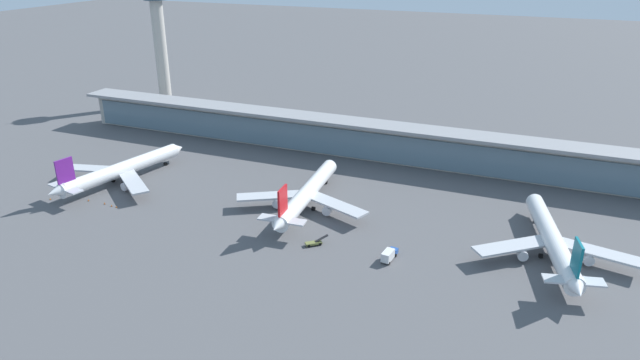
% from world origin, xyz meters
% --- Properties ---
extents(ground_plane, '(1200.00, 1200.00, 0.00)m').
position_xyz_m(ground_plane, '(0.00, 0.00, 0.00)').
color(ground_plane, '#515154').
extents(airliner_left_stand, '(43.89, 57.87, 15.52)m').
position_xyz_m(airliner_left_stand, '(-72.31, 6.82, 4.89)').
color(airliner_left_stand, white).
rests_on(airliner_left_stand, ground).
extents(airliner_centre_stand, '(44.72, 58.30, 15.52)m').
position_xyz_m(airliner_centre_stand, '(-1.71, 13.18, 4.89)').
color(airliner_centre_stand, white).
rests_on(airliner_centre_stand, ground).
extents(airliner_right_stand, '(43.54, 57.58, 15.52)m').
position_xyz_m(airliner_right_stand, '(73.49, 10.10, 4.89)').
color(airliner_right_stand, white).
rests_on(airliner_right_stand, ground).
extents(service_truck_near_nose_blue, '(3.13, 7.52, 3.10)m').
position_xyz_m(service_truck_near_nose_blue, '(32.59, -9.10, 1.69)').
color(service_truck_near_nose_blue, '#234C9E').
rests_on(service_truck_near_nose_blue, ground).
extents(service_truck_under_wing_grey, '(4.05, 8.88, 2.95)m').
position_xyz_m(service_truck_under_wing_grey, '(-82.22, 5.88, 1.71)').
color(service_truck_under_wing_grey, gray).
rests_on(service_truck_under_wing_grey, ground).
extents(service_truck_mid_apron_olive, '(6.03, 5.47, 2.70)m').
position_xyz_m(service_truck_mid_apron_olive, '(10.48, -9.27, 0.81)').
color(service_truck_mid_apron_olive, olive).
rests_on(service_truck_mid_apron_olive, ground).
extents(terminal_building, '(267.10, 12.80, 15.20)m').
position_xyz_m(terminal_building, '(0.00, 65.69, 7.87)').
color(terminal_building, '#B2ADA3').
rests_on(terminal_building, ground).
extents(control_tower, '(12.00, 12.00, 66.29)m').
position_xyz_m(control_tower, '(-124.29, 103.98, 36.23)').
color(control_tower, '#B2ADA3').
rests_on(control_tower, ground).
extents(safety_cone_alpha, '(0.62, 0.62, 0.70)m').
position_xyz_m(safety_cone_alpha, '(-84.51, -14.40, 0.32)').
color(safety_cone_alpha, orange).
rests_on(safety_cone_alpha, ground).
extents(safety_cone_bravo, '(0.62, 0.62, 0.70)m').
position_xyz_m(safety_cone_bravo, '(-71.81, -10.32, 0.32)').
color(safety_cone_bravo, orange).
rests_on(safety_cone_bravo, ground).
extents(safety_cone_charlie, '(0.62, 0.62, 0.70)m').
position_xyz_m(safety_cone_charlie, '(-59.49, -10.81, 0.32)').
color(safety_cone_charlie, orange).
rests_on(safety_cone_charlie, ground).
extents(safety_cone_delta, '(0.62, 0.62, 0.70)m').
position_xyz_m(safety_cone_delta, '(-61.61, -10.70, 0.32)').
color(safety_cone_delta, orange).
rests_on(safety_cone_delta, ground).
extents(safety_cone_echo, '(0.62, 0.62, 0.70)m').
position_xyz_m(safety_cone_echo, '(-64.95, -10.25, 0.32)').
color(safety_cone_echo, orange).
rests_on(safety_cone_echo, ground).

